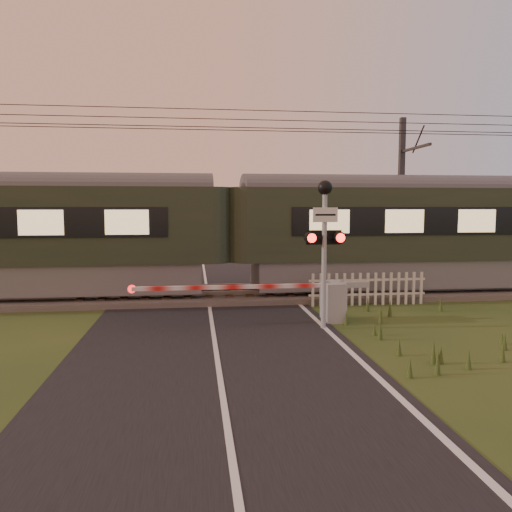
{
  "coord_description": "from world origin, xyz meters",
  "views": [
    {
      "loc": [
        -0.41,
        -9.87,
        3.01
      ],
      "look_at": [
        1.2,
        3.2,
        1.7
      ],
      "focal_mm": 35.0,
      "sensor_mm": 36.0,
      "label": 1
    }
  ],
  "objects": [
    {
      "name": "crossing_signal",
      "position": [
        2.71,
        1.91,
        2.5
      ],
      "size": [
        0.92,
        0.37,
        3.63
      ],
      "color": "gray",
      "rests_on": "ground"
    },
    {
      "name": "road",
      "position": [
        0.02,
        -0.23,
        0.01
      ],
      "size": [
        6.0,
        140.0,
        0.03
      ],
      "color": "black",
      "rests_on": "ground"
    },
    {
      "name": "picket_fence",
      "position": [
        4.8,
        4.6,
        0.5
      ],
      "size": [
        3.66,
        0.08,
        1.0
      ],
      "color": "silver",
      "rests_on": "ground"
    },
    {
      "name": "train",
      "position": [
        0.67,
        6.5,
        2.16
      ],
      "size": [
        40.18,
        2.77,
        3.74
      ],
      "color": "slate",
      "rests_on": "ground"
    },
    {
      "name": "boom_gate",
      "position": [
        2.91,
        2.71,
        0.58
      ],
      "size": [
        6.21,
        0.79,
        1.06
      ],
      "color": "gray",
      "rests_on": "ground"
    },
    {
      "name": "overhead_wires",
      "position": [
        0.0,
        6.5,
        5.72
      ],
      "size": [
        120.0,
        0.62,
        0.62
      ],
      "color": "black",
      "rests_on": "ground"
    },
    {
      "name": "catenary_mast",
      "position": [
        7.56,
        8.72,
        3.33
      ],
      "size": [
        0.2,
        2.45,
        6.39
      ],
      "color": "#2D2D30",
      "rests_on": "ground"
    },
    {
      "name": "ground",
      "position": [
        0.0,
        0.0,
        0.0
      ],
      "size": [
        160.0,
        160.0,
        0.0
      ],
      "primitive_type": "plane",
      "color": "#263F18",
      "rests_on": "ground"
    },
    {
      "name": "track_bed",
      "position": [
        0.0,
        6.5,
        0.07
      ],
      "size": [
        140.0,
        3.4,
        0.39
      ],
      "color": "#47423D",
      "rests_on": "ground"
    }
  ]
}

